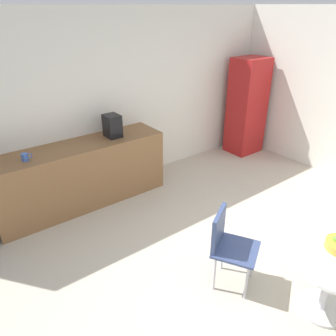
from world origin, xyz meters
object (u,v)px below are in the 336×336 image
object	(u,v)px
chair_navy	(227,240)
locker_cabinet	(247,107)
round_table	(335,261)
coffee_maker	(112,126)
mug_white	(25,157)

from	to	relation	value
chair_navy	locker_cabinet	bearing A→B (deg)	38.20
round_table	chair_navy	xyz separation A→B (m)	(-0.47, 0.83, -0.07)
chair_navy	coffee_maker	world-z (taller)	coffee_maker
round_table	mug_white	size ratio (longest dim) A/B	8.30
chair_navy	coffee_maker	distance (m)	2.36
locker_cabinet	coffee_maker	world-z (taller)	locker_cabinet
coffee_maker	mug_white	bearing A→B (deg)	-176.39
chair_navy	coffee_maker	xyz separation A→B (m)	(0.02, 2.29, 0.54)
round_table	chair_navy	size ratio (longest dim) A/B	1.29
chair_navy	coffee_maker	bearing A→B (deg)	89.41
round_table	chair_navy	world-z (taller)	chair_navy
round_table	coffee_maker	world-z (taller)	coffee_maker
round_table	coffee_maker	bearing A→B (deg)	98.23
chair_navy	mug_white	bearing A→B (deg)	118.74
mug_white	coffee_maker	size ratio (longest dim) A/B	0.40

